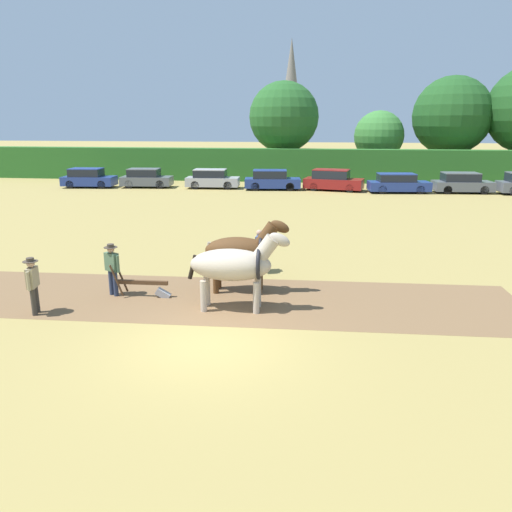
# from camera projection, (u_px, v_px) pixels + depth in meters

# --- Properties ---
(ground_plane) EXTENTS (240.00, 240.00, 0.00)m
(ground_plane) POSITION_uv_depth(u_px,v_px,m) (207.00, 343.00, 11.96)
(ground_plane) COLOR #998447
(plowed_furrow_strip) EXTENTS (24.14, 5.04, 0.01)m
(plowed_furrow_strip) POSITION_uv_depth(u_px,v_px,m) (118.00, 295.00, 15.24)
(plowed_furrow_strip) COLOR brown
(plowed_furrow_strip) RESTS_ON ground
(hedgerow) EXTENTS (75.05, 1.63, 2.84)m
(hedgerow) POSITION_uv_depth(u_px,v_px,m) (294.00, 165.00, 43.83)
(hedgerow) COLOR #286023
(hedgerow) RESTS_ON ground
(tree_far_left) EXTENTS (6.37, 6.37, 8.73)m
(tree_far_left) POSITION_uv_depth(u_px,v_px,m) (284.00, 117.00, 45.59)
(tree_far_left) COLOR #423323
(tree_far_left) RESTS_ON ground
(tree_left) EXTENTS (4.57, 4.57, 6.14)m
(tree_left) POSITION_uv_depth(u_px,v_px,m) (379.00, 136.00, 46.10)
(tree_left) COLOR brown
(tree_left) RESTS_ON ground
(tree_center_left) EXTENTS (6.96, 6.96, 9.11)m
(tree_center_left) POSITION_uv_depth(u_px,v_px,m) (452.00, 116.00, 44.70)
(tree_center_left) COLOR brown
(tree_center_left) RESTS_ON ground
(church_spire) EXTENTS (2.76, 2.76, 17.95)m
(church_spire) POSITION_uv_depth(u_px,v_px,m) (291.00, 94.00, 80.52)
(church_spire) COLOR gray
(church_spire) RESTS_ON ground
(draft_horse_lead_left) EXTENTS (2.92, 1.03, 2.32)m
(draft_horse_lead_left) POSITION_uv_depth(u_px,v_px,m) (235.00, 265.00, 13.82)
(draft_horse_lead_left) COLOR #B2A38E
(draft_horse_lead_left) RESTS_ON ground
(draft_horse_lead_right) EXTENTS (2.75, 0.97, 2.37)m
(draft_horse_lead_right) POSITION_uv_depth(u_px,v_px,m) (242.00, 251.00, 15.29)
(draft_horse_lead_right) COLOR #513319
(draft_horse_lead_right) RESTS_ON ground
(plow) EXTENTS (1.80, 0.47, 1.13)m
(plow) POSITION_uv_depth(u_px,v_px,m) (147.00, 286.00, 15.07)
(plow) COLOR #4C331E
(plow) RESTS_ON ground
(farmer_at_plow) EXTENTS (0.57, 0.40, 1.61)m
(farmer_at_plow) POSITION_uv_depth(u_px,v_px,m) (112.00, 266.00, 15.04)
(farmer_at_plow) COLOR #28334C
(farmer_at_plow) RESTS_ON ground
(farmer_beside_team) EXTENTS (0.23, 0.63, 1.53)m
(farmer_beside_team) POSITION_uv_depth(u_px,v_px,m) (259.00, 248.00, 17.38)
(farmer_beside_team) COLOR #28334C
(farmer_beside_team) RESTS_ON ground
(farmer_onlooker_left) EXTENTS (0.40, 0.63, 1.61)m
(farmer_onlooker_left) POSITION_uv_depth(u_px,v_px,m) (33.00, 282.00, 13.57)
(farmer_onlooker_left) COLOR #38332D
(farmer_onlooker_left) RESTS_ON ground
(parked_car_far_left) EXTENTS (4.24, 2.11, 1.53)m
(parked_car_far_left) POSITION_uv_depth(u_px,v_px,m) (88.00, 178.00, 40.02)
(parked_car_far_left) COLOR navy
(parked_car_far_left) RESTS_ON ground
(parked_car_left) EXTENTS (4.13, 2.09, 1.51)m
(parked_car_left) POSITION_uv_depth(u_px,v_px,m) (146.00, 178.00, 40.03)
(parked_car_left) COLOR #565B66
(parked_car_left) RESTS_ON ground
(parked_car_center_left) EXTENTS (4.24, 1.98, 1.50)m
(parked_car_center_left) POSITION_uv_depth(u_px,v_px,m) (212.00, 179.00, 39.54)
(parked_car_center_left) COLOR #A8A8B2
(parked_car_center_left) RESTS_ON ground
(parked_car_center) EXTENTS (4.44, 2.19, 1.53)m
(parked_car_center) POSITION_uv_depth(u_px,v_px,m) (272.00, 180.00, 38.71)
(parked_car_center) COLOR navy
(parked_car_center) RESTS_ON ground
(parked_car_center_right) EXTENTS (4.71, 2.68, 1.60)m
(parked_car_center_right) POSITION_uv_depth(u_px,v_px,m) (333.00, 180.00, 38.30)
(parked_car_center_right) COLOR maroon
(parked_car_center_right) RESTS_ON ground
(parked_car_right) EXTENTS (4.62, 2.22, 1.43)m
(parked_car_right) POSITION_uv_depth(u_px,v_px,m) (398.00, 183.00, 37.03)
(parked_car_right) COLOR navy
(parked_car_right) RESTS_ON ground
(parked_car_far_right) EXTENTS (4.33, 2.12, 1.50)m
(parked_car_far_right) POSITION_uv_depth(u_px,v_px,m) (462.00, 183.00, 36.97)
(parked_car_far_right) COLOR #565B66
(parked_car_far_right) RESTS_ON ground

